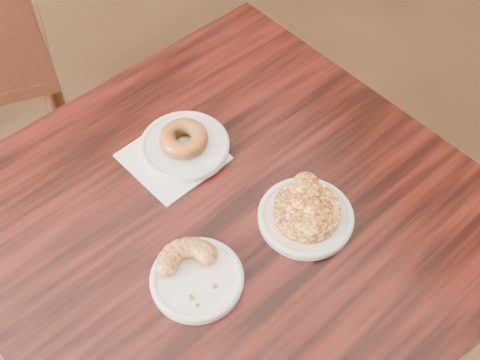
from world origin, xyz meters
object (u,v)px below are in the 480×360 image
apple_fritter (307,209)px  cruller_fragment (196,273)px  cafe_table (232,305)px  glazed_donut (184,139)px

apple_fritter → cruller_fragment: 0.22m
cafe_table → glazed_donut: bearing=78.6°
cafe_table → cruller_fragment: bearing=-153.5°
cafe_table → apple_fritter: bearing=-45.6°
cafe_table → cruller_fragment: size_ratio=7.15×
glazed_donut → cruller_fragment: glazed_donut is taller
cafe_table → glazed_donut: glazed_donut is taller
glazed_donut → cafe_table: bearing=-88.1°
glazed_donut → apple_fritter: 0.27m
glazed_donut → cruller_fragment: size_ratio=0.78×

